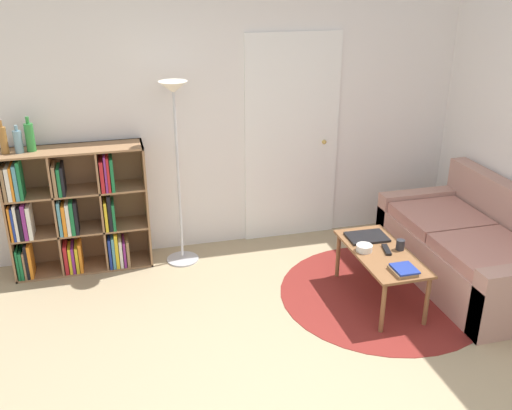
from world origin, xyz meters
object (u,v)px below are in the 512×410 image
object	(u,v)px
laptop	(367,237)
bottle_right	(30,137)
floor_lamp	(175,128)
bookshelf	(72,213)
bottle_middle	(18,141)
bowl	(364,248)
cup	(400,245)
coffee_table	(381,257)
bottle_left	(3,140)
couch	(475,251)

from	to	relation	value
laptop	bottle_right	bearing A→B (deg)	160.49
floor_lamp	bookshelf	bearing A→B (deg)	173.67
floor_lamp	bottle_right	distance (m)	1.20
bookshelf	floor_lamp	distance (m)	1.21
laptop	bottle_middle	xyz separation A→B (m)	(-2.76, 0.92, 0.79)
bowl	cup	size ratio (longest dim) A/B	1.53
bookshelf	coffee_table	bearing A→B (deg)	-26.36
bookshelf	cup	bearing A→B (deg)	-25.06
coffee_table	bowl	xyz separation A→B (m)	(-0.13, 0.05, 0.08)
coffee_table	cup	world-z (taller)	cup
bottle_middle	bottle_right	size ratio (longest dim) A/B	0.80
bottle_middle	bottle_right	bearing A→B (deg)	14.08
bottle_middle	floor_lamp	bearing A→B (deg)	-3.66
bowl	bottle_left	bearing A→B (deg)	157.50
floor_lamp	cup	distance (m)	2.14
cup	bottle_middle	distance (m)	3.25
couch	bookshelf	bearing A→B (deg)	161.52
bookshelf	cup	distance (m)	2.86
couch	cup	xyz separation A→B (m)	(-0.78, -0.08, 0.20)
bottle_left	bottle_middle	bearing A→B (deg)	-2.31
laptop	bottle_right	distance (m)	2.95
floor_lamp	bottle_left	distance (m)	1.41
floor_lamp	coffee_table	size ratio (longest dim) A/B	1.77
laptop	bottle_right	world-z (taller)	bottle_right
coffee_table	bottle_middle	distance (m)	3.13
floor_lamp	coffee_table	world-z (taller)	floor_lamp
floor_lamp	coffee_table	bearing A→B (deg)	-36.53
floor_lamp	bottle_left	bearing A→B (deg)	176.45
floor_lamp	couch	bearing A→B (deg)	-22.85
bookshelf	bottle_middle	bearing A→B (deg)	-176.33
bookshelf	bottle_left	distance (m)	0.85
couch	bottle_left	xyz separation A→B (m)	(-3.82, 1.11, 0.98)
laptop	cup	distance (m)	0.32
laptop	bottle_middle	size ratio (longest dim) A/B	1.45
cup	laptop	bearing A→B (deg)	122.60
couch	bottle_left	bearing A→B (deg)	163.84
coffee_table	cup	xyz separation A→B (m)	(0.16, -0.01, 0.10)
bowl	bottle_right	distance (m)	2.91
couch	bottle_left	size ratio (longest dim) A/B	6.13
floor_lamp	laptop	size ratio (longest dim) A/B	4.97
bottle_middle	coffee_table	bearing A→B (deg)	-23.07
bottle_middle	bottle_right	distance (m)	0.10
bowl	bottle_left	distance (m)	3.08
bookshelf	bottle_right	distance (m)	0.76
couch	bottle_right	xyz separation A→B (m)	(-3.62, 1.13, 0.98)
bowl	bottle_left	xyz separation A→B (m)	(-2.75, 1.14, 0.79)
floor_lamp	bottle_right	bearing A→B (deg)	174.95
bookshelf	laptop	size ratio (longest dim) A/B	3.53
bottle_left	couch	bearing A→B (deg)	-16.16
bottle_left	bottle_right	bearing A→B (deg)	5.23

